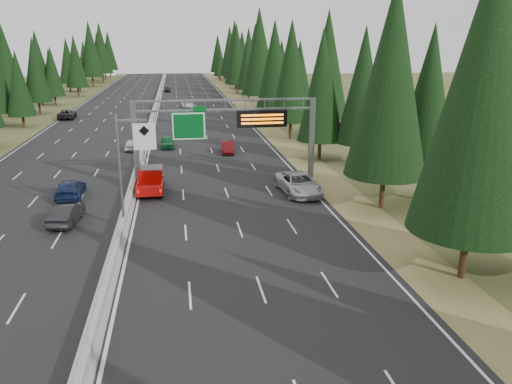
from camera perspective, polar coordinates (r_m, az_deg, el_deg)
road at (r=89.97m, az=-11.64°, el=8.34°), size 32.00×260.00×0.08m
shoulder_right at (r=90.94m, az=-0.25°, el=8.76°), size 3.60×260.00×0.06m
shoulder_left at (r=92.49m, az=-22.81°, el=7.60°), size 3.60×260.00×0.06m
median_barrier at (r=89.92m, az=-11.66°, el=8.58°), size 0.70×260.00×0.85m
sign_gantry at (r=44.77m, az=-2.64°, el=7.23°), size 16.75×0.98×7.80m
hov_sign_pole at (r=35.04m, az=-14.41°, el=3.13°), size 2.80×0.50×8.00m
tree_row_right at (r=78.99m, az=4.00°, el=14.37°), size 11.46×241.11×18.98m
tree_row_left at (r=88.34m, az=-26.83°, el=12.74°), size 11.89×242.29×18.97m
silver_minivan at (r=43.23m, az=4.90°, el=0.97°), size 3.45×6.51×1.74m
red_pickup at (r=44.93m, az=-11.93°, el=1.56°), size 2.15×6.02×1.96m
car_ahead_green at (r=63.21m, az=-10.09°, el=5.65°), size 1.76×4.14×1.39m
car_ahead_dkred at (r=59.30m, az=-3.26°, el=5.13°), size 1.71×4.16×1.34m
car_ahead_dkgrey at (r=80.35m, az=-6.95°, el=8.09°), size 2.08×4.65×1.32m
car_ahead_white at (r=102.00m, az=-7.84°, el=9.90°), size 2.61×5.18×1.40m
car_ahead_far at (r=137.08m, az=-10.09°, el=11.51°), size 1.67×4.03×1.36m
car_onc_near at (r=38.46m, az=-20.87°, el=-2.33°), size 1.98×4.58×1.46m
car_onc_blue at (r=44.88m, az=-20.45°, el=0.37°), size 2.22×5.13×1.47m
car_onc_white at (r=62.71m, az=-13.98°, el=5.28°), size 1.84×3.93×1.30m
car_onc_far at (r=92.26m, az=-20.78°, el=8.33°), size 2.95×5.88×1.60m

